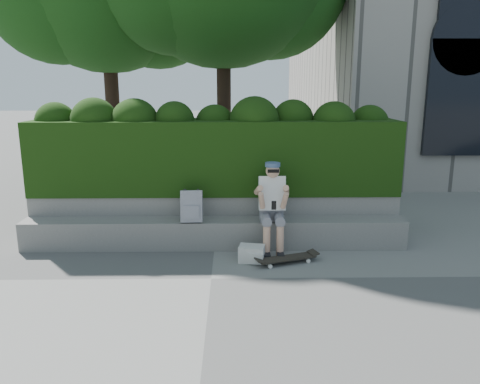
{
  "coord_description": "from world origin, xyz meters",
  "views": [
    {
      "loc": [
        0.29,
        -5.8,
        2.53
      ],
      "look_at": [
        0.4,
        1.0,
        0.95
      ],
      "focal_mm": 35.0,
      "sensor_mm": 36.0,
      "label": 1
    }
  ],
  "objects_px": {
    "person": "(272,204)",
    "backpack_plaid": "(192,206)",
    "skateboard": "(287,258)",
    "backpack_ground": "(252,254)"
  },
  "relations": [
    {
      "from": "skateboard",
      "to": "backpack_ground",
      "type": "xyz_separation_m",
      "value": [
        -0.5,
        0.09,
        0.04
      ]
    },
    {
      "from": "skateboard",
      "to": "backpack_plaid",
      "type": "relative_size",
      "value": 1.81
    },
    {
      "from": "person",
      "to": "backpack_plaid",
      "type": "distance_m",
      "value": 1.24
    },
    {
      "from": "backpack_plaid",
      "to": "backpack_ground",
      "type": "height_order",
      "value": "backpack_plaid"
    },
    {
      "from": "backpack_ground",
      "to": "backpack_plaid",
      "type": "bearing_deg",
      "value": 160.1
    },
    {
      "from": "person",
      "to": "skateboard",
      "type": "bearing_deg",
      "value": -72.08
    },
    {
      "from": "person",
      "to": "backpack_plaid",
      "type": "relative_size",
      "value": 2.84
    },
    {
      "from": "skateboard",
      "to": "backpack_plaid",
      "type": "xyz_separation_m",
      "value": [
        -1.41,
        0.62,
        0.62
      ]
    },
    {
      "from": "skateboard",
      "to": "backpack_plaid",
      "type": "bearing_deg",
      "value": 136.86
    },
    {
      "from": "skateboard",
      "to": "backpack_plaid",
      "type": "distance_m",
      "value": 1.66
    }
  ]
}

